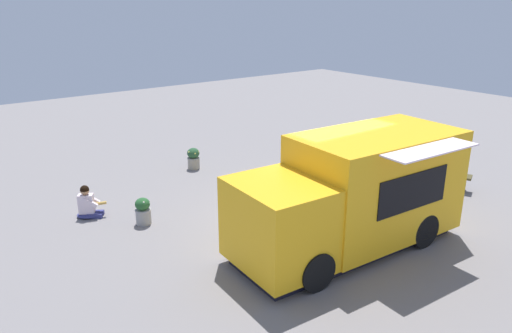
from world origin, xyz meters
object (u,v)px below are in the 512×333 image
at_px(person_customer, 88,204).
at_px(plaza_bench, 439,176).
at_px(planter_flowering_far, 193,158).
at_px(food_truck, 354,196).
at_px(planter_flowering_near, 143,211).

distance_m(person_customer, plaza_bench, 9.68).
height_order(planter_flowering_far, plaza_bench, planter_flowering_far).
bearing_deg(food_truck, planter_flowering_near, -140.19).
relative_size(person_customer, planter_flowering_near, 1.26).
height_order(food_truck, planter_flowering_near, food_truck).
height_order(food_truck, planter_flowering_far, food_truck).
relative_size(food_truck, person_customer, 6.37).
distance_m(food_truck, person_customer, 6.51).
distance_m(food_truck, planter_flowering_near, 5.01).
distance_m(person_customer, planter_flowering_near, 1.52).
bearing_deg(food_truck, plaza_bench, 100.70).
height_order(person_customer, planter_flowering_far, person_customer).
relative_size(food_truck, planter_flowering_far, 7.77).
height_order(planter_flowering_near, plaza_bench, planter_flowering_near).
bearing_deg(person_customer, planter_flowering_far, 112.10).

